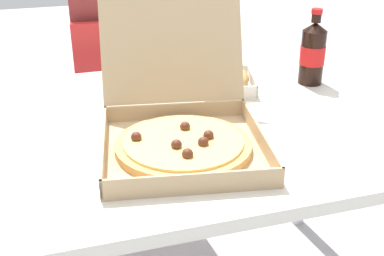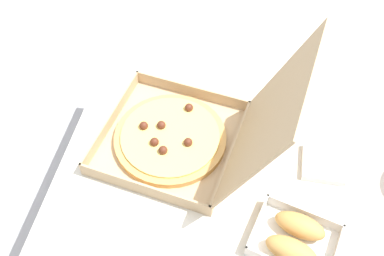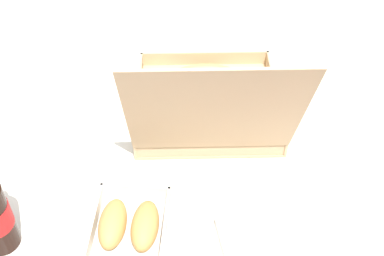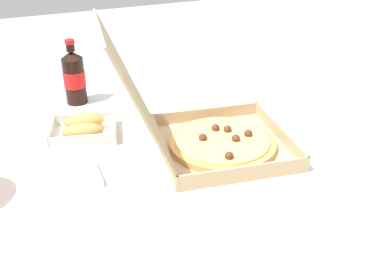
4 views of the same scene
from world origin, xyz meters
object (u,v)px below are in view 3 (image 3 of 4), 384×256
(paper_menu, at_px, (359,185))
(napkin_pile, at_px, (248,240))
(pizza_box_open, at_px, (208,105))
(bread_side_box, at_px, (129,226))

(paper_menu, bearing_deg, napkin_pile, 35.33)
(pizza_box_open, distance_m, bread_side_box, 0.38)
(bread_side_box, xyz_separation_m, paper_menu, (-0.51, -0.03, -0.02))
(bread_side_box, bearing_deg, napkin_pile, 164.08)
(pizza_box_open, xyz_separation_m, paper_menu, (-0.29, 0.27, -0.05))
(pizza_box_open, xyz_separation_m, bread_side_box, (0.23, 0.30, -0.03))
(paper_menu, height_order, napkin_pile, napkin_pile)
(paper_menu, relative_size, napkin_pile, 1.91)
(napkin_pile, bearing_deg, pizza_box_open, -89.38)
(pizza_box_open, height_order, paper_menu, pizza_box_open)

